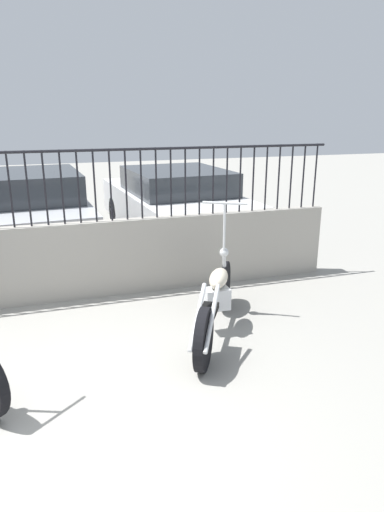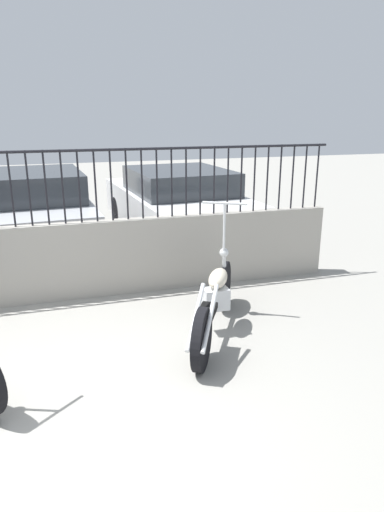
% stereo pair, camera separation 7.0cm
% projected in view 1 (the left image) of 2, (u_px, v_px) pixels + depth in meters
% --- Properties ---
extents(ground_plane, '(40.00, 40.00, 0.00)m').
position_uv_depth(ground_plane, '(42.00, 428.00, 3.62)').
color(ground_plane, gray).
extents(low_wall, '(8.26, 0.18, 1.03)m').
position_uv_depth(low_wall, '(36.00, 265.00, 5.86)').
color(low_wall, '#9E998E').
rests_on(low_wall, ground_plane).
extents(fence_railing, '(8.26, 0.04, 0.93)m').
position_uv_depth(fence_railing, '(26.00, 177.00, 5.52)').
color(fence_railing, black).
rests_on(fence_railing, low_wall).
extents(motorcycle_dark_grey, '(1.15, 1.87, 1.41)m').
position_uv_depth(motorcycle_dark_grey, '(215.00, 304.00, 4.95)').
color(motorcycle_dark_grey, black).
rests_on(motorcycle_dark_grey, ground_plane).
extents(car_silver, '(2.08, 4.43, 1.37)m').
position_uv_depth(car_silver, '(34.00, 207.00, 8.56)').
color(car_silver, black).
rests_on(car_silver, ground_plane).
extents(car_white, '(2.18, 4.40, 1.37)m').
position_uv_depth(car_white, '(174.00, 203.00, 8.87)').
color(car_white, black).
rests_on(car_white, ground_plane).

